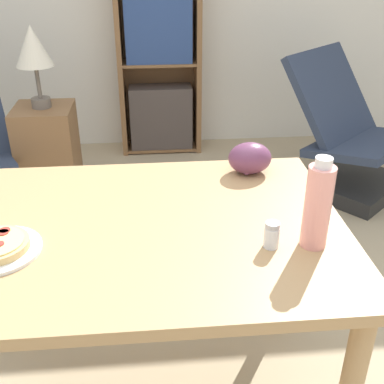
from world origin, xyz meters
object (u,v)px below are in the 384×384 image
object	(u,v)px
salt_shaker	(272,235)
lounge_chair_far	(347,149)
grape_bunch	(250,158)
bookshelf	(160,70)
drink_bottle	(318,206)
table_lamp	(33,50)
side_table	(49,157)

from	to	relation	value
salt_shaker	lounge_chair_far	bearing A→B (deg)	61.15
grape_bunch	lounge_chair_far	distance (m)	1.69
lounge_chair_far	bookshelf	xyz separation A→B (m)	(-1.19, 0.81, 0.34)
drink_bottle	salt_shaker	size ratio (longest dim) A/B	3.43
grape_bunch	table_lamp	world-z (taller)	table_lamp
drink_bottle	lounge_chair_far	size ratio (longest dim) A/B	0.26
drink_bottle	bookshelf	world-z (taller)	bookshelf
bookshelf	side_table	size ratio (longest dim) A/B	2.18
side_table	table_lamp	distance (m)	0.64
drink_bottle	bookshelf	size ratio (longest dim) A/B	0.19
table_lamp	drink_bottle	bearing A→B (deg)	-58.82
grape_bunch	bookshelf	bearing A→B (deg)	96.88
grape_bunch	salt_shaker	bearing A→B (deg)	-93.80
lounge_chair_far	side_table	bearing A→B (deg)	139.92
drink_bottle	bookshelf	bearing A→B (deg)	97.52
salt_shaker	table_lamp	size ratio (longest dim) A/B	0.16
grape_bunch	lounge_chair_far	bearing A→B (deg)	54.22
bookshelf	table_lamp	bearing A→B (deg)	-130.73
drink_bottle	table_lamp	world-z (taller)	table_lamp
table_lamp	salt_shaker	bearing A→B (deg)	-61.67
lounge_chair_far	bookshelf	world-z (taller)	bookshelf
grape_bunch	lounge_chair_far	size ratio (longest dim) A/B	0.15
salt_shaker	drink_bottle	bearing A→B (deg)	0.11
salt_shaker	side_table	size ratio (longest dim) A/B	0.12
grape_bunch	bookshelf	size ratio (longest dim) A/B	0.11
drink_bottle	salt_shaker	distance (m)	0.14
salt_shaker	lounge_chair_far	distance (m)	2.07
lounge_chair_far	side_table	size ratio (longest dim) A/B	1.57
grape_bunch	drink_bottle	size ratio (longest dim) A/B	0.59
bookshelf	table_lamp	world-z (taller)	bookshelf
salt_shaker	side_table	distance (m)	2.03
grape_bunch	drink_bottle	bearing A→B (deg)	-79.55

